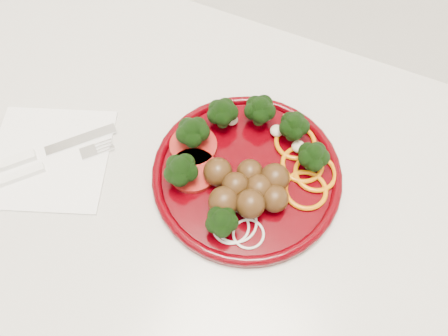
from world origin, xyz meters
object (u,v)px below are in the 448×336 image
at_px(plate, 246,169).
at_px(fork, 33,171).
at_px(napkin, 49,158).
at_px(knife, 31,156).

height_order(plate, fork, plate).
bearing_deg(fork, napkin, 33.31).
relative_size(napkin, fork, 1.21).
bearing_deg(fork, knife, 83.00).
bearing_deg(knife, plate, -29.10).
bearing_deg(napkin, plate, 18.99).
xyz_separation_m(napkin, knife, (-0.02, -0.01, 0.01)).
height_order(napkin, knife, knife).
xyz_separation_m(knife, fork, (0.02, -0.02, -0.00)).
bearing_deg(plate, napkin, -161.01).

